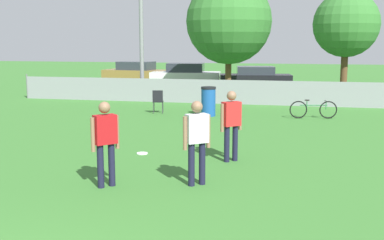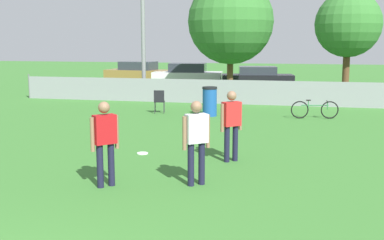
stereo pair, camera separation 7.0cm
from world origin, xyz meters
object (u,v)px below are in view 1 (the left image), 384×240
Objects in this scene: parked_car_tan at (136,73)px; trash_bin at (208,101)px; folding_chair_sideline at (158,100)px; player_receiver_white at (197,136)px; tree_far_right at (346,25)px; player_thrower_red at (105,138)px; parked_car_white at (186,75)px; parked_car_dark at (255,78)px; tree_near_pole at (229,21)px; frisbee_disc at (142,153)px; bicycle_sideline at (313,109)px; player_defender_red at (231,121)px.

trash_bin is at bearing -53.12° from parked_car_tan.
folding_chair_sideline is at bearing -60.07° from parked_car_tan.
player_receiver_white reaches higher than parked_car_tan.
player_thrower_red is at bearing -110.34° from tree_far_right.
parked_car_dark is (4.46, -0.53, -0.04)m from parked_car_white.
tree_near_pole is 7.63m from folding_chair_sideline.
trash_bin reaches higher than frisbee_disc.
folding_chair_sideline reaches higher than bicycle_sideline.
frisbee_disc is 18.69m from parked_car_white.
player_receiver_white is at bearing -104.97° from tree_far_right.
bicycle_sideline is (5.98, 0.00, -0.20)m from folding_chair_sideline.
tree_near_pole is at bearing -60.98° from parked_car_white.
frisbee_disc is at bearing 46.92° from player_thrower_red.
bicycle_sideline is at bearing -83.59° from parked_car_dark.
folding_chair_sideline is at bearing -87.95° from parked_car_white.
parked_car_tan reaches higher than folding_chair_sideline.
tree_far_right is at bearing -22.43° from parked_car_tan.
tree_far_right is 1.14× the size of parked_car_white.
parked_car_tan is at bearing 73.80° from player_receiver_white.
parked_car_tan is (-7.47, 13.09, 0.16)m from trash_bin.
frisbee_disc is at bearing -63.21° from parked_car_tan.
folding_chair_sideline is at bearing 103.38° from frisbee_disc.
player_thrower_red is 9.41m from trash_bin.
trash_bin is at bearing 61.01° from player_receiver_white.
tree_near_pole is at bearing -112.48° from parked_car_dark.
player_thrower_red is 2.98m from frisbee_disc.
parked_car_dark reaches higher than bicycle_sideline.
player_thrower_red is at bearing -102.32° from parked_car_dark.
player_defender_red is 1.50× the size of trash_bin.
player_thrower_red is 5.93× the size of frisbee_disc.
player_receiver_white reaches higher than bicycle_sideline.
frisbee_disc is at bearing 131.16° from player_defender_red.
parked_car_dark is at bearing -5.31° from parked_car_tan.
parked_car_tan is 8.41m from parked_car_dark.
parked_car_white is (-9.10, 6.02, -2.89)m from tree_far_right.
parked_car_white is (-3.47, 21.20, -0.28)m from player_thrower_red.
player_thrower_red is (0.02, -16.28, -2.85)m from tree_near_pole.
folding_chair_sideline is (-3.54, 9.14, -0.44)m from player_receiver_white.
parked_car_tan reaches higher than trash_bin.
parked_car_dark is at bearing 86.16° from frisbee_disc.
player_thrower_red is at bearing -85.67° from frisbee_disc.
frisbee_disc is at bearing -115.27° from tree_far_right.
player_thrower_red is 0.37× the size of parked_car_tan.
bicycle_sideline is 0.38× the size of parked_car_white.
frisbee_disc is at bearing -132.79° from bicycle_sideline.
trash_bin is at bearing -78.53° from parked_car_white.
tree_far_right reaches higher than bicycle_sideline.
tree_far_right is 3.06× the size of player_receiver_white.
folding_chair_sideline is at bearing -105.30° from tree_near_pole.
player_defender_red is 22.00m from parked_car_tan.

